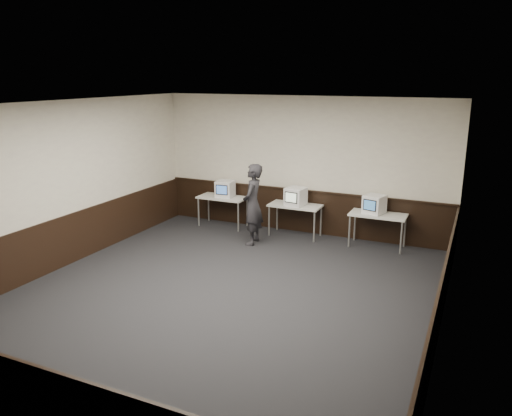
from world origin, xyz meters
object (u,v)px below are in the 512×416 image
at_px(desk_left, 223,199).
at_px(person, 253,204).
at_px(emac_left, 225,189).
at_px(emac_center, 296,196).
at_px(emac_right, 374,204).
at_px(desk_right, 378,217).
at_px(desk_center, 295,208).

height_order(desk_left, person, person).
distance_m(emac_left, emac_center, 1.85).
xyz_separation_m(emac_left, emac_right, (3.63, 0.00, 0.00)).
relative_size(desk_right, emac_right, 2.33).
height_order(emac_right, person, person).
height_order(desk_center, emac_center, emac_center).
distance_m(desk_left, emac_right, 3.71).
bearing_deg(emac_left, desk_right, -5.74).
bearing_deg(emac_center, desk_right, 9.44).
xyz_separation_m(desk_right, emac_left, (-3.73, 0.01, 0.27)).
xyz_separation_m(desk_left, emac_center, (1.92, -0.05, 0.28)).
xyz_separation_m(desk_center, emac_left, (-1.83, 0.01, 0.27)).
xyz_separation_m(desk_right, emac_center, (-1.88, -0.05, 0.28)).
height_order(desk_left, desk_center, same).
distance_m(desk_left, desk_right, 3.80).
relative_size(emac_center, emac_right, 0.96).
bearing_deg(emac_right, desk_center, -164.06).
xyz_separation_m(desk_left, desk_right, (3.80, 0.00, 0.00)).
bearing_deg(emac_right, emac_left, -164.44).
bearing_deg(desk_left, emac_center, -1.40).
xyz_separation_m(emac_center, person, (-0.69, -0.85, -0.06)).
height_order(emac_left, emac_center, emac_center).
distance_m(desk_right, emac_left, 3.74).
bearing_deg(emac_center, emac_left, -173.75).
distance_m(desk_right, person, 2.73).
bearing_deg(emac_right, desk_right, 7.52).
distance_m(emac_center, person, 1.10).
xyz_separation_m(desk_center, emac_right, (1.80, 0.01, 0.27)).
height_order(desk_right, emac_center, emac_center).
distance_m(desk_right, emac_right, 0.29).
height_order(desk_right, emac_right, emac_right).
xyz_separation_m(desk_center, emac_center, (0.02, -0.05, 0.28)).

